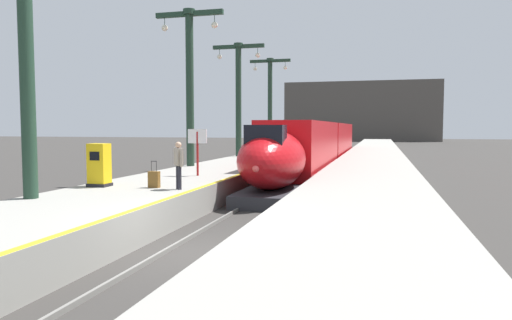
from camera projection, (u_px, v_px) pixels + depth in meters
The scene contains 16 objects.
ground_plane at pixel (195, 254), 12.15m from camera, with size 260.00×260.00×0.00m, color #33302D.
platform_left at pixel (267, 162), 37.02m from camera, with size 4.80×110.00×1.05m, color gray.
platform_right at pixel (373, 164), 34.95m from camera, with size 4.80×110.00×1.05m, color gray.
platform_left_safety_stripe at pixel (295, 156), 36.40m from camera, with size 0.20×107.80×0.01m, color yellow.
rail_main_left at pixel (313, 166), 38.86m from camera, with size 0.08×110.00×0.12m, color slate.
rail_main_right at pixel (332, 166), 38.48m from camera, with size 0.08×110.00×0.12m, color slate.
highspeed_train_main at pixel (318, 145), 35.41m from camera, with size 2.92×37.39×3.60m.
station_column_near at pixel (25, 13), 14.24m from camera, with size 4.00×0.68×9.41m.
station_column_mid at pixel (190, 72), 26.55m from camera, with size 4.00×0.68×8.78m.
station_column_far at pixel (238, 88), 35.67m from camera, with size 4.00×0.68×8.52m.
station_column_distant at pixel (270, 95), 45.83m from camera, with size 4.00×0.68×8.87m.
passenger_near_edge at pixel (179, 162), 16.68m from camera, with size 0.44×0.42×1.69m.
rolling_suitcase at pixel (154, 179), 17.20m from camera, with size 0.40×0.22×0.98m.
ticket_machine_yellow at pixel (99, 167), 17.55m from camera, with size 0.76×0.62×1.60m.
departure_info_board at pixel (197, 143), 21.38m from camera, with size 0.90×0.10×2.12m.
terminus_back_wall at pixel (361, 111), 110.05m from camera, with size 36.00×2.00×14.00m, color #4C4742.
Camera 1 is at (4.57, -11.16, 3.25)m, focal length 33.10 mm.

